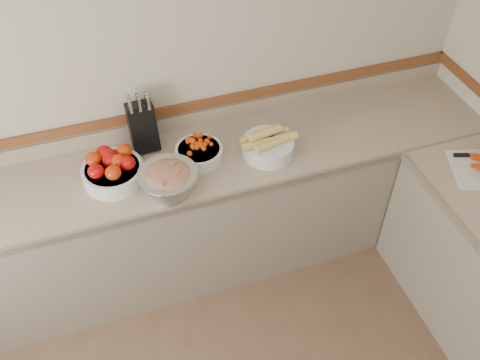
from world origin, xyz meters
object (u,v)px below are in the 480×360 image
object	(u,v)px
cherry_tomato_bowl	(199,151)
corn_bowl	(268,145)
rhubarb_bowl	(168,181)
knife_block	(142,126)
tomato_bowl	(112,169)

from	to	relation	value
cherry_tomato_bowl	corn_bowl	world-z (taller)	corn_bowl
cherry_tomato_bowl	rhubarb_bowl	bearing A→B (deg)	-135.32
rhubarb_bowl	corn_bowl	bearing A→B (deg)	12.33
knife_block	corn_bowl	xyz separation A→B (m)	(0.66, -0.30, -0.08)
corn_bowl	rhubarb_bowl	xyz separation A→B (m)	(-0.61, -0.13, 0.03)
cherry_tomato_bowl	rhubarb_bowl	world-z (taller)	rhubarb_bowl
tomato_bowl	cherry_tomato_bowl	distance (m)	0.50
tomato_bowl	rhubarb_bowl	xyz separation A→B (m)	(0.27, -0.21, 0.02)
tomato_bowl	corn_bowl	xyz separation A→B (m)	(0.88, -0.07, -0.01)
knife_block	corn_bowl	distance (m)	0.73
knife_block	cherry_tomato_bowl	bearing A→B (deg)	-36.77
knife_block	rhubarb_bowl	world-z (taller)	knife_block
cherry_tomato_bowl	corn_bowl	bearing A→B (deg)	-13.30
rhubarb_bowl	cherry_tomato_bowl	bearing A→B (deg)	44.68
knife_block	corn_bowl	bearing A→B (deg)	-24.15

